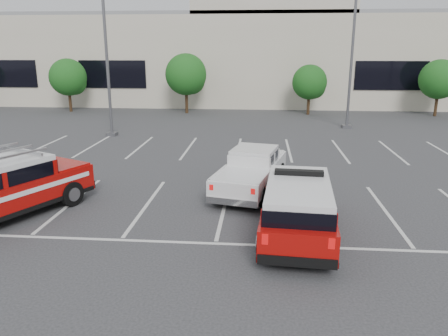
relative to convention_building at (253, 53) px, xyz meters
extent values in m
plane|color=#2E2E30|center=(-0.18, -31.86, -4.72)|extent=(120.00, 120.00, 0.00)
cube|color=silver|center=(-0.18, -27.36, -4.71)|extent=(23.00, 15.00, 0.01)
cube|color=beige|center=(-0.18, 0.14, -0.72)|extent=(60.00, 15.00, 8.00)
cube|color=gray|center=(-0.18, 0.14, 3.43)|extent=(60.00, 15.00, 0.30)
cube|color=beige|center=(1.82, -1.36, 4.28)|extent=(14.00, 12.00, 2.00)
cylinder|color=#3F2B19|center=(-15.18, -9.86, -3.88)|extent=(0.24, 0.24, 1.67)
sphere|color=#155217|center=(-15.18, -9.86, -1.84)|extent=(3.07, 3.07, 3.07)
sphere|color=#155217|center=(-14.78, -9.66, -2.30)|extent=(2.05, 2.05, 2.05)
cylinder|color=#3F2B19|center=(-5.18, -9.86, -3.80)|extent=(0.24, 0.24, 1.84)
sphere|color=#155217|center=(-5.18, -9.86, -1.56)|extent=(3.37, 3.37, 3.37)
sphere|color=#155217|center=(-4.78, -9.66, -2.07)|extent=(2.24, 2.24, 2.24)
cylinder|color=#3F2B19|center=(4.82, -9.86, -3.96)|extent=(0.24, 0.24, 1.51)
sphere|color=#155217|center=(4.82, -9.86, -2.11)|extent=(2.77, 2.77, 2.77)
sphere|color=#155217|center=(5.22, -9.66, -2.53)|extent=(1.85, 1.85, 1.85)
cylinder|color=#3F2B19|center=(14.82, -9.86, -3.88)|extent=(0.24, 0.24, 1.67)
sphere|color=#155217|center=(14.82, -9.86, -1.84)|extent=(3.07, 3.07, 3.07)
sphere|color=#155217|center=(15.22, -9.66, -2.30)|extent=(2.05, 2.05, 2.05)
cube|color=#59595E|center=(-8.18, -19.86, -4.62)|extent=(0.60, 0.60, 0.20)
cylinder|color=#59595E|center=(-8.18, -19.86, 0.28)|extent=(0.18, 0.18, 10.00)
cube|color=#59595E|center=(6.82, -15.86, -4.62)|extent=(0.60, 0.60, 0.20)
cylinder|color=#59595E|center=(6.82, -15.86, 0.28)|extent=(0.18, 0.18, 10.00)
cube|color=#9C0A07|center=(2.11, -33.82, -3.99)|extent=(2.29, 5.37, 0.80)
cube|color=black|center=(2.08, -34.30, -3.39)|extent=(2.03, 3.84, 0.42)
cube|color=silver|center=(2.08, -34.30, -3.10)|extent=(1.98, 3.76, 0.15)
cube|color=black|center=(2.14, -33.48, -2.95)|extent=(1.43, 0.37, 0.14)
cube|color=silver|center=(0.67, -29.92, -4.05)|extent=(2.84, 5.37, 0.74)
cube|color=black|center=(0.78, -29.47, -3.49)|extent=(1.98, 2.12, 0.39)
cube|color=silver|center=(0.78, -29.47, -3.22)|extent=(1.94, 2.07, 0.14)
cube|color=#9C0A07|center=(-7.11, -33.24, -3.90)|extent=(4.34, 5.87, 0.90)
camera|label=1|loc=(1.00, -45.81, 0.56)|focal=35.00mm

